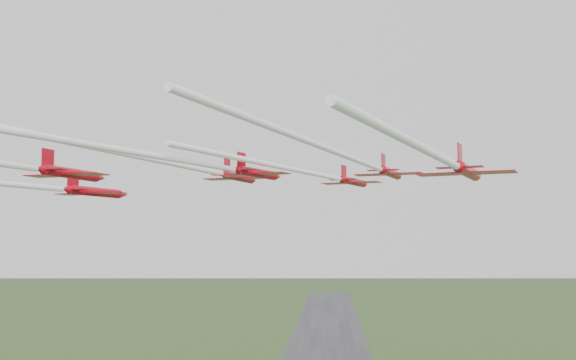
# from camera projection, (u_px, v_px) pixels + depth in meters

# --- Properties ---
(jet_lead) EXTENTS (23.01, 48.72, 2.66)m
(jet_lead) POSITION_uv_depth(u_px,v_px,m) (320.00, 175.00, 97.18)
(jet_lead) COLOR #A60614
(jet_row2_left) EXTENTS (23.15, 66.63, 2.69)m
(jet_row2_left) POSITION_uv_depth(u_px,v_px,m) (170.00, 163.00, 81.00)
(jet_row2_left) COLOR #A60614
(jet_row2_right) EXTENTS (20.81, 56.02, 2.51)m
(jet_row2_right) POSITION_uv_depth(u_px,v_px,m) (357.00, 160.00, 75.27)
(jet_row2_right) COLOR #A60614
(jet_row3_left) EXTENTS (23.75, 50.47, 2.89)m
(jet_row3_left) POSITION_uv_depth(u_px,v_px,m) (23.00, 185.00, 82.44)
(jet_row3_left) COLOR #A60614
(jet_row3_mid) EXTENTS (26.38, 54.21, 2.54)m
(jet_row3_mid) POSITION_uv_depth(u_px,v_px,m) (179.00, 160.00, 70.01)
(jet_row3_mid) COLOR #A60614
(jet_row3_right) EXTENTS (19.07, 44.44, 2.95)m
(jet_row3_right) POSITION_uv_depth(u_px,v_px,m) (450.00, 162.00, 65.18)
(jet_row3_right) COLOR #A60614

